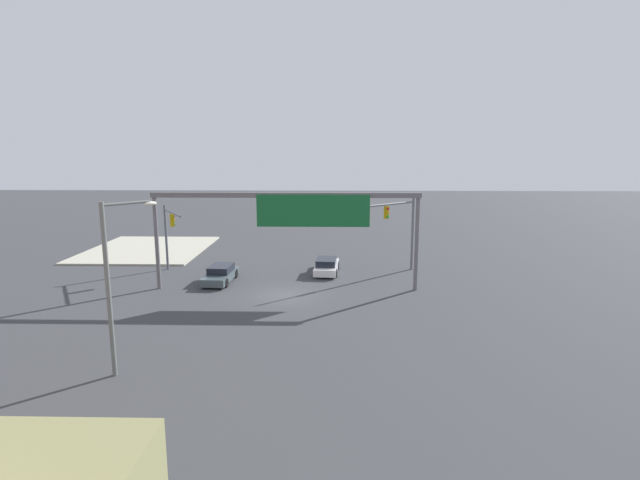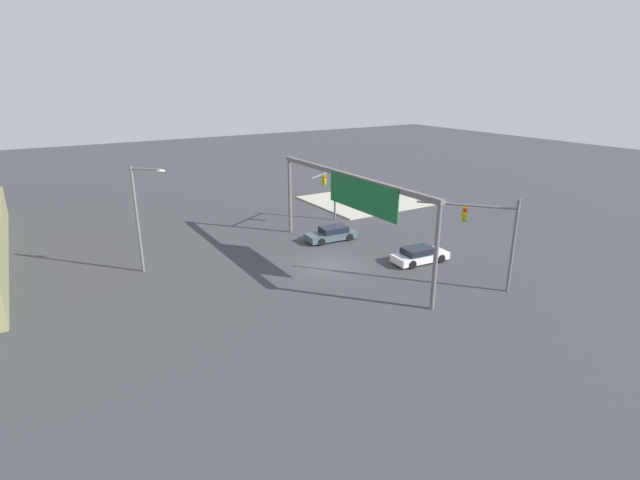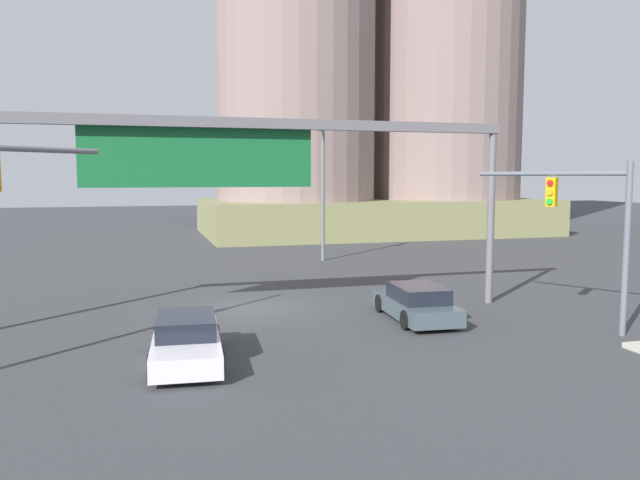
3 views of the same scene
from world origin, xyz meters
The scene contains 8 objects.
ground_plane centered at (0.00, 0.00, 0.00)m, with size 168.66×168.66×0.00m, color #383A3D.
sidewalk_corner centered at (14.78, -14.89, 0.07)m, with size 11.01×13.17×0.15m, color #AFAD99.
traffic_signal_near_corner centered at (9.67, -6.18, 3.65)m, with size 2.71×4.37×5.33m.
traffic_signal_opposite_side centered at (-8.62, -6.64, 4.16)m, with size 4.87×4.19×6.19m.
streetlamp_curved_arm centered at (6.11, 11.73, 4.46)m, with size 1.83×2.05×7.62m.
overhead_sign_gantry centered at (-0.55, -1.50, 5.59)m, with size 18.46×0.43×6.82m.
sedan_car_approaching centered at (-2.78, -6.28, 0.57)m, with size 2.06×4.47×1.21m.
sedan_car_waiting_far centered at (5.09, -3.46, 0.57)m, with size 2.06×4.48×1.21m.
Camera 1 is at (-3.12, 31.81, 9.76)m, focal length 27.60 mm.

